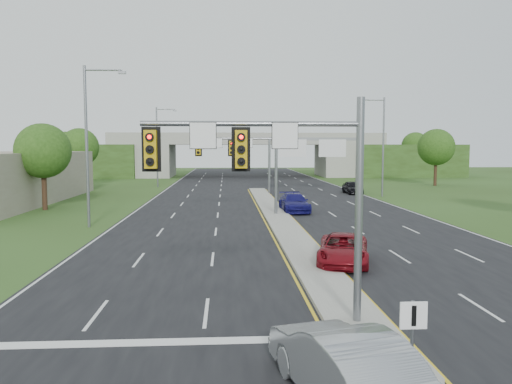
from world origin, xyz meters
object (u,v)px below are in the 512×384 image
object	(u,v)px
overpass	(247,158)
car_far_c	(353,187)
signal_mast_near	(285,174)
signal_mast_far	(248,157)
car_silver	(344,365)
sign_gantry	(315,149)
car_far_b	(294,203)
keep_right_sign	(413,332)
car_far_a	(343,249)

from	to	relation	value
overpass	car_far_c	world-z (taller)	overpass
overpass	car_far_c	xyz separation A→B (m)	(11.00, -36.58, -2.78)
signal_mast_near	signal_mast_far	distance (m)	25.00
signal_mast_far	car_silver	xyz separation A→B (m)	(0.76, -29.51, -3.87)
sign_gantry	car_far_c	xyz separation A→B (m)	(4.32, -1.50, -4.46)
signal_mast_near	car_far_b	xyz separation A→B (m)	(4.06, 27.32, -3.93)
overpass	signal_mast_far	bearing A→B (deg)	-92.35
signal_mast_far	sign_gantry	world-z (taller)	signal_mast_far
keep_right_sign	car_far_c	xyz separation A→B (m)	(11.00, 47.94, -0.74)
keep_right_sign	signal_mast_far	bearing A→B (deg)	94.39
sign_gantry	car_silver	world-z (taller)	sign_gantry
car_far_b	car_far_a	bearing A→B (deg)	-92.94
keep_right_sign	car_far_b	size ratio (longest dim) A/B	0.41
sign_gantry	signal_mast_far	bearing A→B (deg)	-114.11
keep_right_sign	car_far_a	distance (m)	12.80
car_silver	car_far_b	size ratio (longest dim) A/B	0.95
signal_mast_far	car_silver	world-z (taller)	signal_mast_far
overpass	car_far_b	world-z (taller)	overpass
sign_gantry	car_far_b	xyz separation A→B (m)	(-4.89, -17.67, -4.44)
car_far_a	car_far_c	xyz separation A→B (m)	(9.50, 35.26, 0.07)
signal_mast_far	overpass	world-z (taller)	overpass
car_silver	signal_mast_near	bearing A→B (deg)	-94.51
car_silver	car_far_a	bearing A→B (deg)	-117.37
signal_mast_near	keep_right_sign	distance (m)	5.94
signal_mast_near	car_far_b	bearing A→B (deg)	81.55
signal_mast_near	signal_mast_far	world-z (taller)	same
car_silver	overpass	bearing A→B (deg)	-105.13
overpass	car_far_b	bearing A→B (deg)	-88.05
overpass	car_silver	world-z (taller)	overpass
signal_mast_near	sign_gantry	distance (m)	45.88
keep_right_sign	overpass	bearing A→B (deg)	90.00
car_silver	car_far_c	size ratio (longest dim) A/B	1.14
overpass	car_far_a	world-z (taller)	overpass
car_silver	car_far_b	bearing A→B (deg)	-110.03
keep_right_sign	overpass	world-z (taller)	overpass
signal_mast_far	sign_gantry	xyz separation A→B (m)	(8.95, 19.99, 0.51)
car_silver	car_far_a	world-z (taller)	car_silver
keep_right_sign	car_silver	bearing A→B (deg)	-177.83
signal_mast_far	car_far_a	distance (m)	17.65
overpass	car_far_c	bearing A→B (deg)	-73.26
car_far_b	car_far_c	xyz separation A→B (m)	(9.20, 16.17, -0.02)
car_far_c	car_far_b	bearing A→B (deg)	-120.31
signal_mast_near	keep_right_sign	xyz separation A→B (m)	(2.26, -4.45, -3.21)
keep_right_sign	car_far_a	bearing A→B (deg)	83.25
signal_mast_near	car_far_b	distance (m)	27.90
signal_mast_far	keep_right_sign	distance (m)	29.71
keep_right_sign	car_far_b	distance (m)	31.83
car_silver	car_far_c	world-z (taller)	car_silver
keep_right_sign	car_far_c	world-z (taller)	keep_right_sign
sign_gantry	car_far_c	size ratio (longest dim) A/B	2.61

